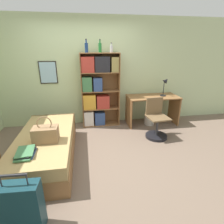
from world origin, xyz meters
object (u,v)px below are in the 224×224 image
(waste_bin, at_px, (149,119))
(desk, at_px, (152,104))
(book_stack_on_bed, at_px, (25,153))
(bookcase, at_px, (97,90))
(bottle_green, at_px, (86,47))
(suitcase, at_px, (21,208))
(bottle_brown, at_px, (100,47))
(desk_lamp, at_px, (165,84))
(bottle_clear, at_px, (111,49))
(bed, at_px, (47,146))
(desk_chair, at_px, (156,125))
(handbag, at_px, (46,134))

(waste_bin, bearing_deg, desk, 40.84)
(book_stack_on_bed, relative_size, waste_bin, 1.23)
(bookcase, relative_size, bottle_green, 6.21)
(suitcase, xyz_separation_m, bottle_brown, (1.13, 2.69, 1.59))
(desk_lamp, bearing_deg, desk, 178.82)
(bottle_green, relative_size, bottle_brown, 1.01)
(bottle_green, distance_m, bottle_clear, 0.57)
(desk, bearing_deg, bottle_green, 175.40)
(bottle_clear, bearing_deg, suitcase, -117.22)
(book_stack_on_bed, bearing_deg, desk, 35.21)
(bed, distance_m, desk_chair, 2.29)
(book_stack_on_bed, relative_size, bottle_brown, 1.27)
(suitcase, bearing_deg, desk_lamp, 42.89)
(bookcase, bearing_deg, bed, -127.50)
(book_stack_on_bed, bearing_deg, bottle_brown, 57.22)
(bookcase, height_order, bottle_brown, bottle_brown)
(desk_lamp, bearing_deg, bed, -156.46)
(book_stack_on_bed, height_order, suitcase, suitcase)
(bed, distance_m, bottle_green, 2.27)
(desk, bearing_deg, bed, -153.81)
(bed, bearing_deg, desk, 26.19)
(bottle_clear, distance_m, desk, 1.70)
(book_stack_on_bed, distance_m, suitcase, 0.77)
(desk, distance_m, desk_lamp, 0.61)
(bottle_clear, xyz_separation_m, desk, (1.03, -0.18, -1.34))
(bed, xyz_separation_m, bookcase, (1.03, 1.34, 0.68))
(bottle_clear, bearing_deg, bookcase, -175.37)
(book_stack_on_bed, bearing_deg, bookcase, 59.18)
(handbag, xyz_separation_m, bottle_clear, (1.31, 1.63, 1.26))
(suitcase, bearing_deg, bed, 89.56)
(bottle_clear, bearing_deg, bottle_green, -175.23)
(bottle_brown, relative_size, desk_chair, 0.33)
(desk_lamp, height_order, waste_bin, desk_lamp)
(bed, bearing_deg, handbag, -73.16)
(bottle_clear, distance_m, desk_chair, 2.02)
(suitcase, height_order, desk, desk)
(bottle_green, height_order, bottle_clear, bottle_green)
(bed, height_order, suitcase, suitcase)
(bed, bearing_deg, waste_bin, 25.66)
(desk_lamp, bearing_deg, suitcase, -137.11)
(suitcase, relative_size, bottle_green, 2.55)
(handbag, distance_m, bottle_brown, 2.31)
(bottle_brown, xyz_separation_m, waste_bin, (1.22, -0.22, -1.75))
(handbag, relative_size, desk_chair, 0.49)
(suitcase, height_order, waste_bin, suitcase)
(book_stack_on_bed, xyz_separation_m, desk_chair, (2.38, 1.08, -0.23))
(bed, height_order, bookcase, bookcase)
(bookcase, height_order, waste_bin, bookcase)
(waste_bin, bearing_deg, handbag, -148.57)
(handbag, distance_m, waste_bin, 2.70)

